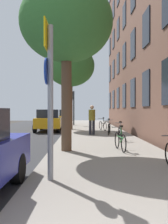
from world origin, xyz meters
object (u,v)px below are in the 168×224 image
tree_far (70,66)px  bicycle_4 (103,125)px  bicycle_3 (109,128)px  car_2 (55,118)px  car_1 (49,120)px  sign_post (49,87)px  traffic_light (73,102)px  tree_near (66,24)px  pedestrian_0 (92,118)px  bicycle_1 (120,141)px  bicycle_2 (120,133)px

tree_far → bicycle_4: bearing=-19.7°
tree_far → bicycle_3: tree_far is taller
bicycle_3 → car_2: 10.00m
car_1 → sign_post: bearing=-82.4°
traffic_light → tree_near: size_ratio=0.55×
tree_far → bicycle_4: tree_far is taller
bicycle_4 → car_2: car_2 is taller
sign_post → pedestrian_0: bearing=82.1°
bicycle_4 → pedestrian_0: size_ratio=0.90×
sign_post → bicycle_4: 13.00m
tree_near → bicycle_3: bearing=69.5°
sign_post → bicycle_1: size_ratio=2.10×
bicycle_4 → pedestrian_0: bearing=-105.9°
bicycle_2 → bicycle_3: size_ratio=0.96×
tree_near → tree_far: 9.87m
tree_near → bicycle_4: size_ratio=3.82×
tree_far → car_1: bearing=-165.3°
bicycle_4 → car_1: 4.04m
tree_near → pedestrian_0: (1.17, 5.70, -3.60)m
sign_post → bicycle_3: sign_post is taller
tree_far → bicycle_2: 8.63m
tree_far → bicycle_3: bearing=-56.7°
tree_near → bicycle_2: tree_near is taller
bicycle_4 → car_1: size_ratio=0.37×
tree_near → bicycle_4: (2.11, 8.99, -4.24)m
bicycle_1 → bicycle_3: 6.01m
traffic_light → car_1: size_ratio=0.78×
pedestrian_0 → car_1: bearing=129.2°
pedestrian_0 → bicycle_4: bearing=74.1°
traffic_light → pedestrian_0: 9.33m
bicycle_3 → bicycle_4: bicycle_3 is taller
car_1 → car_2: bearing=91.3°
bicycle_3 → bicycle_2: bearing=-86.4°
traffic_light → bicycle_2: bearing=-77.0°
bicycle_3 → car_2: size_ratio=0.43×
sign_post → traffic_light: (-0.16, 18.54, 0.33)m
sign_post → bicycle_4: bearing=80.0°
pedestrian_0 → car_2: 9.87m
sign_post → car_2: bearing=95.7°
bicycle_4 → tree_near: bearing=-103.2°
car_1 → car_2: (-0.13, 5.59, -0.00)m
car_1 → bicycle_3: bearing=-39.9°
tree_far → car_1: (-1.59, -0.41, -4.10)m
tree_near → car_1: bearing=101.3°
tree_near → bicycle_4: bearing=76.8°
tree_near → pedestrian_0: size_ratio=3.46×
bicycle_1 → car_2: 15.56m
bicycle_2 → bicycle_3: bicycle_3 is taller
traffic_light → tree_far: 5.58m
bicycle_2 → car_1: size_ratio=0.39×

